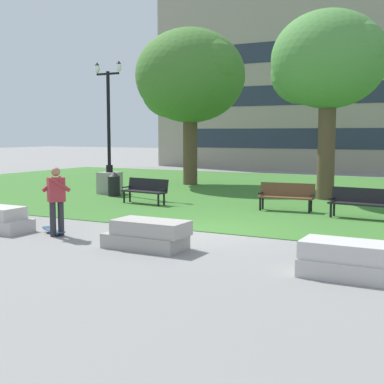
# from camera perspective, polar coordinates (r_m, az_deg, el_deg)

# --- Properties ---
(ground_plane) EXTENTS (140.00, 140.00, 0.00)m
(ground_plane) POSITION_cam_1_polar(r_m,az_deg,el_deg) (13.82, 1.19, -4.31)
(ground_plane) COLOR gray
(grass_lawn) EXTENTS (40.00, 20.00, 0.02)m
(grass_lawn) POSITION_cam_1_polar(r_m,az_deg,el_deg) (23.10, 12.39, -0.17)
(grass_lawn) COLOR #3D752D
(grass_lawn) RESTS_ON ground
(concrete_block_left) EXTENTS (1.89, 0.90, 0.64)m
(concrete_block_left) POSITION_cam_1_polar(r_m,az_deg,el_deg) (11.86, -4.75, -4.58)
(concrete_block_left) COLOR #9E9991
(concrete_block_left) RESTS_ON ground
(concrete_block_right) EXTENTS (1.80, 0.90, 0.64)m
(concrete_block_right) POSITION_cam_1_polar(r_m,az_deg,el_deg) (9.88, 16.58, -7.01)
(concrete_block_right) COLOR #BCB7B2
(concrete_block_right) RESTS_ON ground
(person_skateboarder) EXTENTS (0.63, 0.49, 1.71)m
(person_skateboarder) POSITION_cam_1_polar(r_m,az_deg,el_deg) (13.56, -14.27, -0.54)
(person_skateboarder) COLOR #28282D
(person_skateboarder) RESTS_ON ground
(skateboard) EXTENTS (1.01, 0.61, 0.14)m
(skateboard) POSITION_cam_1_polar(r_m,az_deg,el_deg) (13.96, -14.54, -4.04)
(skateboard) COLOR #2D4C75
(skateboard) RESTS_ON ground
(park_bench_near_left) EXTENTS (1.85, 0.75, 0.90)m
(park_bench_near_left) POSITION_cam_1_polar(r_m,az_deg,el_deg) (19.28, -4.98, 0.29)
(park_bench_near_left) COLOR black
(park_bench_near_left) RESTS_ON grass_lawn
(park_bench_near_right) EXTENTS (1.83, 0.65, 0.90)m
(park_bench_near_right) POSITION_cam_1_polar(r_m,az_deg,el_deg) (16.61, 17.52, -0.93)
(park_bench_near_right) COLOR black
(park_bench_near_right) RESTS_ON grass_lawn
(park_bench_far_left) EXTENTS (1.84, 0.70, 0.90)m
(park_bench_far_left) POSITION_cam_1_polar(r_m,az_deg,el_deg) (17.71, 10.03, -0.31)
(park_bench_far_left) COLOR brown
(park_bench_far_left) RESTS_ON grass_lawn
(lamp_post_center) EXTENTS (1.32, 0.80, 5.46)m
(lamp_post_center) POSITION_cam_1_polar(r_m,az_deg,el_deg) (22.68, -8.80, 2.59)
(lamp_post_center) COLOR gray
(lamp_post_center) RESTS_ON grass_lawn
(tree_far_left) EXTENTS (5.62, 5.36, 7.60)m
(tree_far_left) POSITION_cam_1_polar(r_m,az_deg,el_deg) (26.66, -0.30, 12.11)
(tree_far_left) COLOR brown
(tree_far_left) RESTS_ON grass_lawn
(tree_far_right) EXTENTS (4.53, 4.31, 7.12)m
(tree_far_right) POSITION_cam_1_polar(r_m,az_deg,el_deg) (21.30, 14.24, 13.27)
(tree_far_right) COLOR brown
(tree_far_right) RESTS_ON grass_lawn
(trash_bin) EXTENTS (0.49, 0.49, 0.96)m
(trash_bin) POSITION_cam_1_polar(r_m,az_deg,el_deg) (21.77, -8.33, 0.83)
(trash_bin) COLOR black
(trash_bin) RESTS_ON grass_lawn
(building_facade_distant) EXTENTS (27.83, 1.03, 12.77)m
(building_facade_distant) POSITION_cam_1_polar(r_m,az_deg,el_deg) (37.74, 15.52, 11.86)
(building_facade_distant) COLOR gray
(building_facade_distant) RESTS_ON ground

